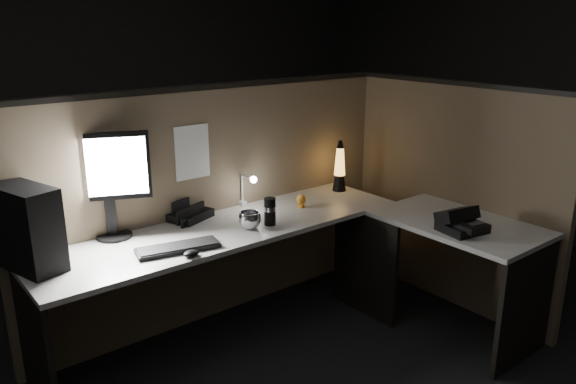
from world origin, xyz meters
TOP-DOWN VIEW (x-y plane):
  - floor at (0.00, 0.00)m, footprint 6.00×6.00m
  - room_shell at (0.00, 0.00)m, footprint 6.00×6.00m
  - partition_back at (0.00, 0.93)m, footprint 2.66×0.06m
  - partition_right at (1.33, 0.10)m, footprint 0.06×1.66m
  - desk at (0.18, 0.25)m, footprint 2.60×1.60m
  - pc_tower at (-1.22, 0.73)m, footprint 0.28×0.43m
  - monitor at (-0.74, 0.87)m, footprint 0.44×0.22m
  - keyboard at (-0.55, 0.47)m, footprint 0.46×0.24m
  - mouse at (-0.53, 0.35)m, footprint 0.09×0.07m
  - clip_lamp at (0.15, 0.82)m, footprint 0.04×0.18m
  - organizer at (-0.26, 0.89)m, footprint 0.31×0.29m
  - lava_lamp at (0.88, 0.73)m, footprint 0.10×0.10m
  - travel_mug at (0.07, 0.48)m, footprint 0.07×0.07m
  - steel_mug at (-0.06, 0.50)m, footprint 0.17×0.17m
  - figurine at (0.42, 0.61)m, footprint 0.06×0.06m
  - pinned_paper at (-0.20, 0.90)m, footprint 0.23×0.00m
  - desk_phone at (0.87, -0.30)m, footprint 0.27×0.28m

SIDE VIEW (x-z plane):
  - floor at x=0.00m, z-range 0.00..0.00m
  - desk at x=0.18m, z-range 0.22..0.95m
  - keyboard at x=-0.55m, z-range 0.73..0.75m
  - mouse at x=-0.53m, z-range 0.73..0.76m
  - partition_back at x=0.00m, z-range 0.00..1.50m
  - partition_right at x=1.33m, z-range 0.00..1.50m
  - organizer at x=-0.26m, z-range 0.68..0.87m
  - steel_mug at x=-0.06m, z-range 0.73..0.83m
  - figurine at x=0.42m, z-range 0.75..0.82m
  - desk_phone at x=0.87m, z-range 0.71..0.86m
  - travel_mug at x=0.07m, z-range 0.73..0.90m
  - clip_lamp at x=0.15m, z-range 0.75..0.98m
  - lava_lamp at x=0.88m, z-range 0.70..1.06m
  - pc_tower at x=-1.22m, z-range 0.73..1.15m
  - monitor at x=-0.74m, z-range 0.79..1.39m
  - pinned_paper at x=-0.20m, z-range 0.97..1.30m
  - room_shell at x=0.00m, z-range -1.38..4.62m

